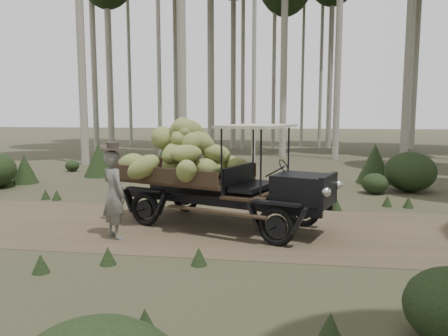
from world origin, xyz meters
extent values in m
plane|color=#473D2B|center=(0.00, 0.00, 0.00)|extent=(120.00, 120.00, 0.00)
cube|color=brown|center=(0.00, 0.00, 0.00)|extent=(70.00, 4.00, 0.01)
cube|color=black|center=(1.31, -0.40, 0.98)|extent=(1.24, 1.21, 0.54)
cube|color=black|center=(1.81, -0.59, 0.98)|extent=(0.43, 0.96, 0.61)
cube|color=black|center=(0.02, 0.07, 1.08)|extent=(0.54, 1.32, 0.54)
cube|color=#38281C|center=(-1.27, 0.53, 0.98)|extent=(3.18, 2.59, 0.08)
cube|color=#38281C|center=(-0.97, 1.36, 1.16)|extent=(2.60, 0.99, 0.31)
cube|color=#38281C|center=(-1.57, -0.30, 1.16)|extent=(2.60, 0.99, 0.31)
cube|color=#38281C|center=(-2.57, 1.00, 1.16)|extent=(0.66, 1.68, 0.31)
cube|color=beige|center=(0.41, -0.08, 2.18)|extent=(1.63, 1.95, 0.06)
cube|color=black|center=(-0.18, 0.53, 0.61)|extent=(4.27, 1.63, 0.18)
cube|color=black|center=(-0.43, -0.17, 0.61)|extent=(4.27, 1.63, 0.18)
torus|color=black|center=(1.39, 0.40, 0.37)|extent=(0.75, 0.38, 0.75)
torus|color=black|center=(0.86, -1.07, 0.37)|extent=(0.75, 0.38, 0.75)
torus|color=black|center=(-1.47, 1.44, 0.37)|extent=(0.75, 0.38, 0.75)
torus|color=black|center=(-2.00, -0.04, 0.37)|extent=(0.75, 0.38, 0.75)
sphere|color=beige|center=(2.04, -0.20, 1.03)|extent=(0.18, 0.18, 0.18)
sphere|color=beige|center=(1.74, -1.03, 1.03)|extent=(0.18, 0.18, 0.18)
ellipsoid|color=olive|center=(-1.46, 0.27, 1.28)|extent=(0.71, 0.93, 0.70)
ellipsoid|color=olive|center=(-0.45, 0.66, 1.51)|extent=(0.66, 0.77, 0.49)
ellipsoid|color=olive|center=(-0.90, 0.64, 1.82)|extent=(0.72, 0.84, 0.55)
ellipsoid|color=olive|center=(-1.31, 0.39, 2.05)|extent=(0.79, 0.87, 0.45)
ellipsoid|color=olive|center=(-0.28, 0.91, 1.25)|extent=(0.84, 0.66, 0.64)
ellipsoid|color=olive|center=(-0.54, 0.44, 1.57)|extent=(0.79, 0.70, 0.52)
ellipsoid|color=olive|center=(-1.10, 0.26, 1.80)|extent=(0.80, 0.68, 0.60)
ellipsoid|color=olive|center=(-1.32, 0.67, 2.14)|extent=(0.51, 0.67, 0.44)
ellipsoid|color=olive|center=(-0.70, 0.32, 1.20)|extent=(0.74, 1.01, 0.74)
ellipsoid|color=olive|center=(-1.04, -0.17, 1.60)|extent=(0.78, 0.75, 0.37)
ellipsoid|color=olive|center=(-1.75, 0.51, 1.89)|extent=(0.81, 0.88, 0.66)
ellipsoid|color=olive|center=(-1.13, 0.39, 2.07)|extent=(0.95, 0.92, 0.65)
ellipsoid|color=olive|center=(-2.48, 0.49, 1.27)|extent=(0.99, 0.80, 0.67)
ellipsoid|color=olive|center=(-1.35, 0.13, 1.61)|extent=(0.81, 0.93, 0.69)
ellipsoid|color=olive|center=(-1.28, 0.32, 1.88)|extent=(0.48, 0.76, 0.44)
ellipsoid|color=olive|center=(-1.34, 0.69, 2.12)|extent=(0.44, 0.73, 0.55)
ellipsoid|color=olive|center=(-0.06, 0.61, 1.26)|extent=(0.65, 0.80, 0.44)
ellipsoid|color=olive|center=(-1.25, 0.46, 1.56)|extent=(0.97, 0.83, 0.54)
ellipsoid|color=olive|center=(-0.91, 0.36, 1.84)|extent=(0.94, 0.55, 0.68)
ellipsoid|color=olive|center=(-1.15, 0.47, 2.05)|extent=(0.81, 0.82, 0.55)
ellipsoid|color=olive|center=(-0.53, 0.46, 1.19)|extent=(0.78, 0.92, 0.56)
ellipsoid|color=olive|center=(-1.96, -0.21, 1.31)|extent=(0.95, 0.70, 0.74)
ellipsoid|color=olive|center=(-0.95, -0.58, 1.29)|extent=(0.61, 0.88, 0.69)
imported|color=#63615B|center=(-2.29, -1.01, 0.87)|extent=(0.75, 0.72, 1.73)
cylinder|color=#382D27|center=(-2.29, -1.01, 1.75)|extent=(0.65, 0.65, 0.02)
cylinder|color=#382D27|center=(-2.29, -1.01, 1.81)|extent=(0.33, 0.33, 0.14)
cylinder|color=#B2AD9E|center=(0.62, 20.08, 7.14)|extent=(0.27, 0.27, 14.27)
cylinder|color=#B2AD9E|center=(-9.68, 16.32, 7.10)|extent=(0.38, 0.38, 14.21)
cylinder|color=#B2AD9E|center=(-2.80, 20.86, 8.25)|extent=(0.35, 0.35, 16.51)
cylinder|color=#B2AD9E|center=(7.36, 16.50, 7.89)|extent=(0.43, 0.43, 15.78)
cylinder|color=#B2AD9E|center=(-3.93, 18.62, 9.38)|extent=(0.42, 0.42, 18.76)
cylinder|color=#B2AD9E|center=(1.89, 23.30, 10.09)|extent=(0.21, 0.21, 20.17)
cylinder|color=#B2AD9E|center=(-2.03, 19.82, 9.19)|extent=(0.25, 0.25, 18.37)
cylinder|color=#B2AD9E|center=(-10.82, 22.67, 10.61)|extent=(0.24, 0.24, 21.21)
cylinder|color=#B2AD9E|center=(3.71, 22.19, 7.98)|extent=(0.36, 0.36, 15.96)
cone|color=#233319|center=(-2.34, 5.04, 0.29)|extent=(0.51, 0.51, 0.57)
ellipsoid|color=#233319|center=(3.65, 4.65, 0.32)|extent=(0.77, 0.77, 0.62)
cone|color=#233319|center=(4.01, 6.76, 0.69)|extent=(1.24, 1.24, 1.38)
cone|color=#233319|center=(-8.22, 4.13, 0.28)|extent=(0.51, 0.51, 0.57)
cone|color=#233319|center=(-1.11, 6.90, 0.21)|extent=(0.37, 0.37, 0.41)
ellipsoid|color=#233319|center=(4.79, 5.16, 0.63)|extent=(1.54, 1.54, 1.23)
cone|color=#233319|center=(-1.18, 6.27, 0.34)|extent=(0.61, 0.61, 0.67)
cone|color=#233319|center=(-5.36, 7.72, 0.50)|extent=(0.89, 0.89, 0.99)
ellipsoid|color=#233319|center=(-7.94, 8.06, 0.24)|extent=(0.58, 0.58, 0.46)
cone|color=#233319|center=(-2.88, 10.55, 0.20)|extent=(0.37, 0.37, 0.41)
cone|color=#233319|center=(-4.43, 9.90, 0.58)|extent=(1.04, 1.04, 1.16)
cone|color=#233319|center=(-6.19, 6.83, 0.63)|extent=(1.14, 1.14, 1.27)
cone|color=#233319|center=(-8.04, 4.89, 0.50)|extent=(0.90, 0.90, 1.00)
cone|color=#233319|center=(-3.78, 5.69, 0.39)|extent=(0.70, 0.70, 0.77)
cone|color=#233319|center=(-0.97, 5.29, 0.37)|extent=(0.66, 0.66, 0.73)
cone|color=#233319|center=(-0.50, 2.38, 0.15)|extent=(0.27, 0.27, 0.30)
cone|color=#233319|center=(4.14, 2.71, 0.15)|extent=(0.27, 0.27, 0.30)
cone|color=#233319|center=(2.27, 2.13, 0.15)|extent=(0.27, 0.27, 0.30)
cone|color=#233319|center=(-5.76, 2.34, 0.15)|extent=(0.27, 0.27, 0.30)
cone|color=#233319|center=(-2.69, 2.33, 0.15)|extent=(0.27, 0.27, 0.30)
cone|color=#233319|center=(-2.43, 2.93, 0.15)|extent=(0.27, 0.27, 0.30)
cone|color=#233319|center=(-2.68, -2.99, 0.15)|extent=(0.27, 0.27, 0.30)
cone|color=#233319|center=(3.63, 2.80, 0.15)|extent=(0.27, 0.27, 0.30)
cone|color=#233319|center=(-0.34, -2.29, 0.15)|extent=(0.27, 0.27, 0.30)
cone|color=#233319|center=(-1.81, -2.48, 0.15)|extent=(0.27, 0.27, 0.30)
cone|color=#233319|center=(-5.40, 2.29, 0.15)|extent=(0.27, 0.27, 0.30)
camera|label=1|loc=(1.07, -8.95, 2.45)|focal=35.00mm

